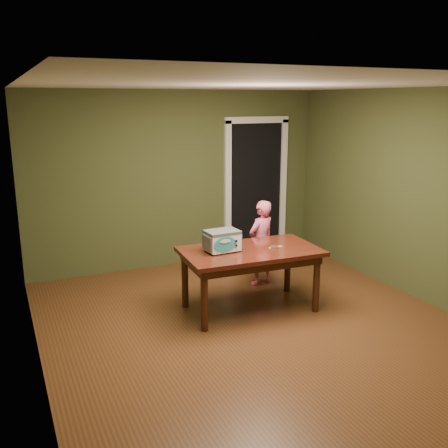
# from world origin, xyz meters

# --- Properties ---
(floor) EXTENTS (5.00, 5.00, 0.00)m
(floor) POSITION_xyz_m (0.00, 0.00, 0.00)
(floor) COLOR brown
(floor) RESTS_ON ground
(room_shell) EXTENTS (4.52, 5.02, 2.61)m
(room_shell) POSITION_xyz_m (0.00, 0.00, 1.71)
(room_shell) COLOR #3F4625
(room_shell) RESTS_ON ground
(doorway) EXTENTS (1.10, 0.66, 2.25)m
(doorway) POSITION_xyz_m (1.30, 2.78, 1.06)
(doorway) COLOR black
(doorway) RESTS_ON ground
(dining_table) EXTENTS (1.65, 0.99, 0.75)m
(dining_table) POSITION_xyz_m (0.16, 0.48, 0.65)
(dining_table) COLOR #3D170D
(dining_table) RESTS_ON floor
(toy_oven) EXTENTS (0.41, 0.29, 0.25)m
(toy_oven) POSITION_xyz_m (-0.17, 0.55, 0.88)
(toy_oven) COLOR #4C4F54
(toy_oven) RESTS_ON dining_table
(baking_pan) EXTENTS (0.10, 0.10, 0.02)m
(baking_pan) POSITION_xyz_m (0.44, 0.42, 0.76)
(baking_pan) COLOR silver
(baking_pan) RESTS_ON dining_table
(spatula) EXTENTS (0.18, 0.04, 0.01)m
(spatula) POSITION_xyz_m (0.47, 0.43, 0.75)
(spatula) COLOR #FACD6C
(spatula) RESTS_ON dining_table
(child) EXTENTS (0.49, 0.40, 1.16)m
(child) POSITION_xyz_m (0.69, 1.18, 0.58)
(child) COLOR #EC6182
(child) RESTS_ON floor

